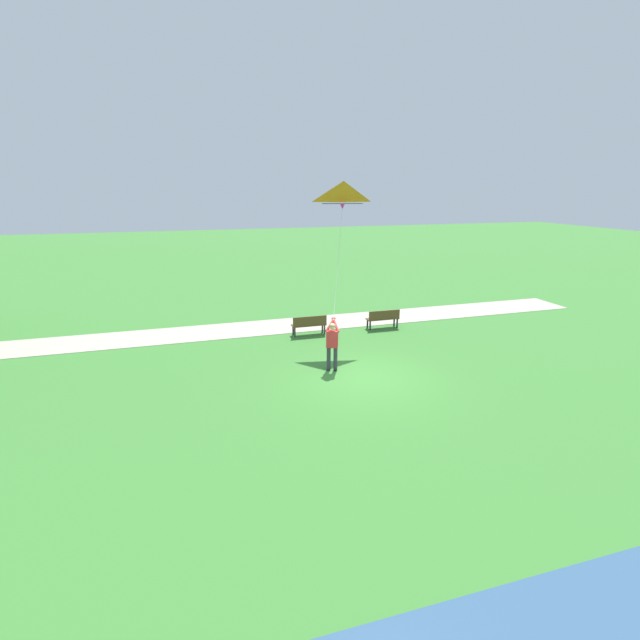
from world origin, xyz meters
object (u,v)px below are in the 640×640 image
(flying_kite, at_px, (343,195))
(park_bench_near_walkway, at_px, (383,318))
(park_bench_far_walkway, at_px, (309,324))
(person_kite_flyer, at_px, (332,342))

(flying_kite, height_order, park_bench_near_walkway, flying_kite)
(flying_kite, relative_size, park_bench_far_walkway, 3.11)
(park_bench_near_walkway, bearing_deg, park_bench_far_walkway, 89.75)
(flying_kite, relative_size, park_bench_near_walkway, 3.11)
(park_bench_near_walkway, height_order, park_bench_far_walkway, same)
(park_bench_near_walkway, bearing_deg, flying_kite, 114.68)
(park_bench_far_walkway, bearing_deg, person_kite_flyer, 175.59)
(flying_kite, bearing_deg, park_bench_near_walkway, -65.32)
(park_bench_near_walkway, distance_m, park_bench_far_walkway, 3.50)
(park_bench_near_walkway, relative_size, park_bench_far_walkway, 1.00)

